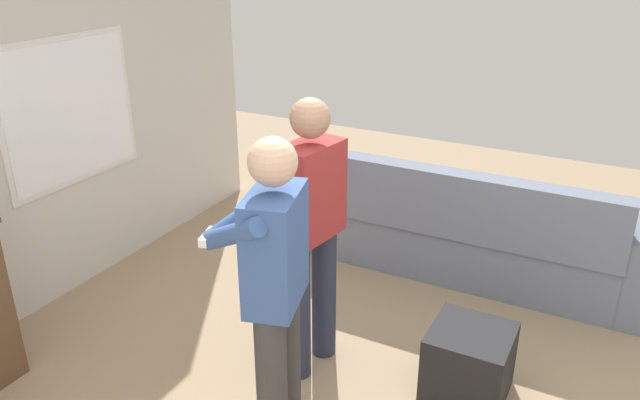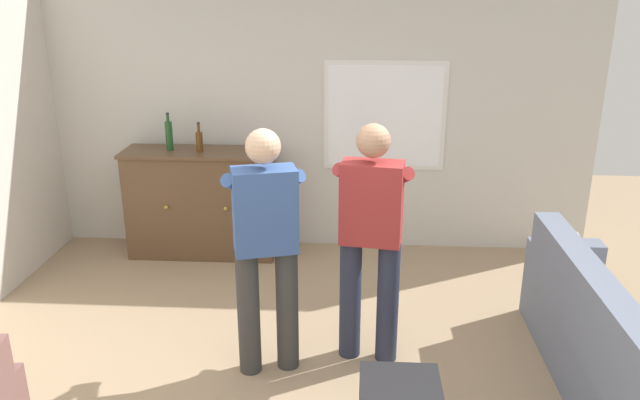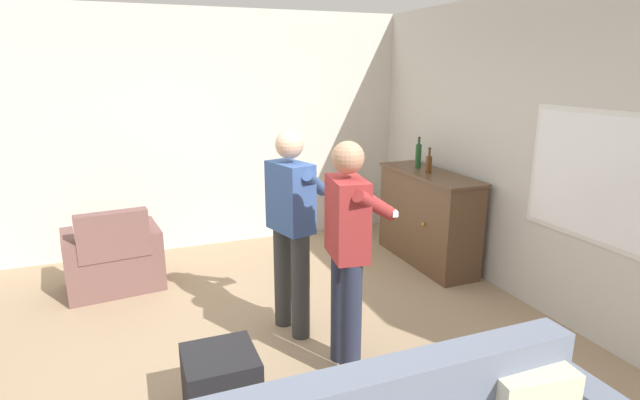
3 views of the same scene
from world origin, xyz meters
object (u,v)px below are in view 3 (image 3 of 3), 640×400
at_px(bottle_liquor_amber, 429,164).
at_px(person_standing_left, 292,223).
at_px(person_standing_right, 348,248).
at_px(ottoman, 221,384).
at_px(armchair, 114,261).
at_px(bottle_wine_green, 418,155).
at_px(sideboard_cabinet, 427,218).

bearing_deg(bottle_liquor_amber, person_standing_left, -64.62).
bearing_deg(person_standing_right, ottoman, -80.25).
bearing_deg(person_standing_right, armchair, -142.92).
height_order(armchair, bottle_wine_green, bottle_wine_green).
distance_m(bottle_wine_green, ottoman, 3.47).
height_order(sideboard_cabinet, bottle_wine_green, bottle_wine_green).
distance_m(sideboard_cabinet, person_standing_right, 2.35).
height_order(sideboard_cabinet, bottle_liquor_amber, bottle_liquor_amber).
bearing_deg(bottle_wine_green, ottoman, -52.84).
bearing_deg(person_standing_left, ottoman, -42.03).
bearing_deg(sideboard_cabinet, bottle_liquor_amber, -57.51).
height_order(armchair, ottoman, armchair).
bearing_deg(person_standing_right, sideboard_cabinet, 132.92).
xyz_separation_m(bottle_liquor_amber, person_standing_left, (0.88, -1.85, -0.20)).
bearing_deg(sideboard_cabinet, ottoman, -56.61).
distance_m(bottle_liquor_amber, person_standing_right, 2.28).
bearing_deg(bottle_liquor_amber, person_standing_right, -46.89).
xyz_separation_m(armchair, bottle_wine_green, (0.24, 3.29, 0.89)).
bearing_deg(ottoman, person_standing_left, 137.97).
relative_size(sideboard_cabinet, ottoman, 3.19).
bearing_deg(armchair, person_standing_left, 44.70).
distance_m(ottoman, person_standing_right, 1.20).
bearing_deg(bottle_wine_green, sideboard_cabinet, -3.45).
bearing_deg(armchair, sideboard_cabinet, 81.13).
relative_size(sideboard_cabinet, bottle_liquor_amber, 5.14).
height_order(ottoman, person_standing_right, person_standing_right).
bearing_deg(person_standing_right, person_standing_left, -164.83).
relative_size(bottle_liquor_amber, person_standing_right, 0.17).
distance_m(bottle_wine_green, bottle_liquor_amber, 0.30).
xyz_separation_m(armchair, sideboard_cabinet, (0.51, 3.27, 0.23)).
relative_size(person_standing_left, person_standing_right, 1.00).
bearing_deg(bottle_liquor_amber, ottoman, -56.60).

